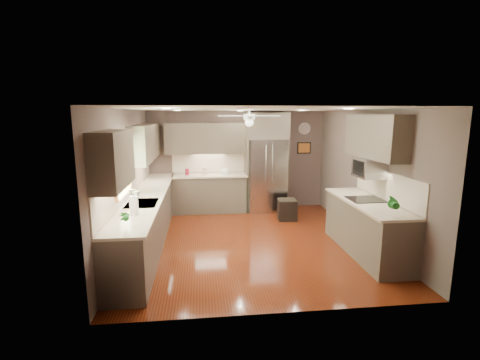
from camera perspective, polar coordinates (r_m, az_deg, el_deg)
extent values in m
plane|color=#4B160A|center=(6.82, 1.79, -9.95)|extent=(5.00, 5.00, 0.00)
plane|color=white|center=(6.39, 1.92, 11.54)|extent=(5.00, 5.00, 0.00)
plane|color=brown|center=(8.94, -0.46, 3.27)|extent=(4.50, 0.00, 4.50)
plane|color=brown|center=(4.09, 6.93, -5.77)|extent=(4.50, 0.00, 4.50)
plane|color=brown|center=(6.56, -18.00, 0.02)|extent=(0.00, 5.00, 5.00)
plane|color=brown|center=(7.16, 19.96, 0.77)|extent=(0.00, 5.00, 5.00)
cylinder|color=maroon|center=(8.64, -8.66, 1.35)|extent=(0.11, 0.11, 0.15)
cylinder|color=#BCAB8D|center=(8.62, -5.87, 1.46)|extent=(0.12, 0.12, 0.18)
imported|color=white|center=(6.43, -16.59, -2.09)|extent=(0.11, 0.11, 0.18)
imported|color=#1B611E|center=(4.87, -18.51, -5.72)|extent=(0.16, 0.13, 0.27)
imported|color=#1B611E|center=(5.63, 23.97, -3.50)|extent=(0.22, 0.19, 0.35)
imported|color=#BCAB8D|center=(8.64, -2.46, 1.12)|extent=(0.27, 0.27, 0.06)
cube|color=brown|center=(6.83, -14.88, -6.30)|extent=(0.60, 4.70, 0.90)
cube|color=beige|center=(6.71, -14.95, -2.46)|extent=(0.65, 4.70, 0.04)
cube|color=beige|center=(6.71, -17.64, -0.16)|extent=(0.02, 4.70, 0.50)
cube|color=brown|center=(8.74, -4.98, -2.27)|extent=(1.85, 0.60, 0.90)
cube|color=beige|center=(8.63, -5.03, 0.75)|extent=(1.85, 0.65, 0.04)
cube|color=beige|center=(8.89, -5.11, 2.86)|extent=(1.85, 0.02, 0.50)
cube|color=brown|center=(4.89, -20.14, 3.23)|extent=(0.33, 1.20, 0.75)
cube|color=brown|center=(7.73, -15.15, 6.02)|extent=(0.33, 2.40, 0.75)
cube|color=brown|center=(8.67, -5.15, 6.82)|extent=(2.15, 0.33, 0.75)
cube|color=brown|center=(6.52, 21.23, 6.68)|extent=(0.33, 1.70, 0.75)
cube|color=#BFF2B2|center=(6.02, -18.95, 1.95)|extent=(0.01, 1.00, 0.80)
cube|color=olive|center=(5.97, -18.96, 6.04)|extent=(0.05, 1.12, 0.06)
cube|color=olive|center=(6.09, -18.47, -2.04)|extent=(0.05, 1.12, 0.06)
cube|color=olive|center=(5.51, -19.85, 1.12)|extent=(0.05, 0.06, 0.80)
cube|color=olive|center=(6.53, -17.75, 2.66)|extent=(0.05, 0.06, 0.80)
cube|color=silver|center=(6.09, -15.78, -3.79)|extent=(0.50, 0.70, 0.03)
cube|color=#262626|center=(6.09, -15.77, -4.11)|extent=(0.44, 0.62, 0.05)
cylinder|color=silver|center=(6.09, -17.70, -2.67)|extent=(0.02, 0.02, 0.24)
cylinder|color=silver|center=(6.06, -17.21, -1.56)|extent=(0.16, 0.02, 0.02)
cube|color=silver|center=(8.74, 4.36, 0.81)|extent=(0.92, 0.72, 1.82)
cube|color=black|center=(8.46, 4.76, -1.28)|extent=(0.88, 0.02, 0.02)
cube|color=black|center=(8.35, 4.83, 2.71)|extent=(0.01, 0.02, 1.00)
cylinder|color=silver|center=(8.30, 4.34, 2.67)|extent=(0.02, 0.02, 0.90)
cylinder|color=silver|center=(8.34, 5.42, 2.68)|extent=(0.02, 0.02, 0.90)
cube|color=brown|center=(8.68, 4.40, 8.88)|extent=(1.04, 0.60, 0.63)
cube|color=brown|center=(8.72, 1.06, 0.82)|extent=(0.06, 0.60, 1.82)
cube|color=brown|center=(8.91, 7.45, 0.94)|extent=(0.06, 0.60, 1.82)
cube|color=brown|center=(6.51, 20.04, -7.45)|extent=(0.65, 2.20, 0.90)
cube|color=beige|center=(6.38, 20.19, -3.44)|extent=(0.70, 2.20, 0.04)
cube|color=beige|center=(6.47, 22.96, -0.89)|extent=(0.02, 2.20, 0.50)
cube|color=black|center=(6.46, 19.81, -3.01)|extent=(0.56, 0.52, 0.01)
cube|color=silver|center=(6.55, 20.47, 1.89)|extent=(0.42, 0.55, 0.34)
cube|color=black|center=(6.45, 18.81, 1.88)|extent=(0.02, 0.40, 0.26)
cylinder|color=white|center=(6.68, 1.54, 11.16)|extent=(0.03, 0.03, 0.08)
cylinder|color=white|center=(6.68, 1.53, 10.30)|extent=(0.22, 0.22, 0.10)
sphere|color=white|center=(6.68, 1.53, 9.45)|extent=(0.16, 0.16, 0.16)
cube|color=white|center=(6.74, 4.53, 10.45)|extent=(0.48, 0.11, 0.01)
cube|color=white|center=(7.03, 1.13, 10.49)|extent=(0.11, 0.48, 0.01)
cube|color=white|center=(6.64, -1.51, 10.48)|extent=(0.48, 0.11, 0.01)
cube|color=white|center=(6.34, 1.98, 10.46)|extent=(0.11, 0.48, 0.01)
cylinder|color=white|center=(7.63, -10.21, 11.20)|extent=(0.14, 0.14, 0.01)
cylinder|color=white|center=(7.94, 10.02, 11.18)|extent=(0.14, 0.14, 0.01)
cylinder|color=white|center=(5.14, -11.99, 11.46)|extent=(0.14, 0.14, 0.01)
cylinder|color=white|center=(5.58, 17.39, 11.13)|extent=(0.14, 0.14, 0.01)
cylinder|color=white|center=(8.17, 0.05, 11.32)|extent=(0.14, 0.14, 0.01)
cylinder|color=white|center=(9.21, 10.55, 8.31)|extent=(0.30, 0.03, 0.30)
cylinder|color=silver|center=(9.19, 10.58, 8.30)|extent=(0.29, 0.00, 0.29)
cube|color=black|center=(9.24, 10.46, 5.20)|extent=(0.36, 0.03, 0.30)
cube|color=#A85B21|center=(9.22, 10.48, 5.20)|extent=(0.30, 0.01, 0.24)
cube|color=black|center=(8.17, 7.72, -4.89)|extent=(0.45, 0.45, 0.47)
cube|color=black|center=(8.11, 7.76, -3.29)|extent=(0.43, 0.43, 0.03)
cylinder|color=white|center=(5.36, -17.02, -4.09)|extent=(0.13, 0.13, 0.30)
cylinder|color=silver|center=(5.36, -17.02, -3.99)|extent=(0.03, 0.03, 0.32)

